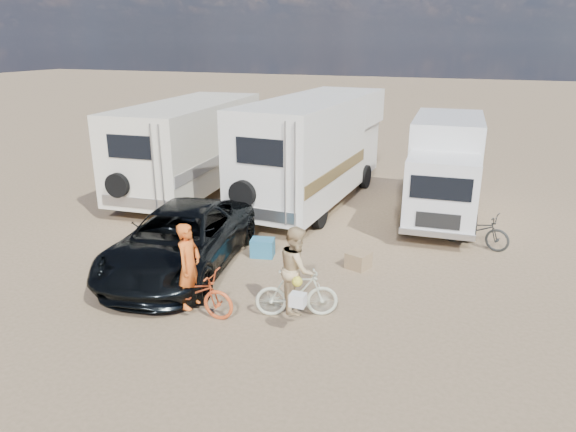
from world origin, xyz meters
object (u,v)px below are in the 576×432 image
at_px(box_truck, 444,171).
at_px(crate, 358,260).
at_px(dark_suv, 180,240).
at_px(rv_left, 189,149).
at_px(bike_parked, 475,229).
at_px(bike_man, 191,292).
at_px(cooler, 263,248).
at_px(rider_man, 189,274).
at_px(rider_woman, 297,277).
at_px(bike_woman, 297,293).
at_px(rv_main, 314,151).

relative_size(box_truck, crate, 11.41).
height_order(dark_suv, crate, dark_suv).
distance_m(rv_left, bike_parked, 9.87).
distance_m(bike_man, cooler, 3.23).
bearing_deg(rider_man, rv_left, 29.36).
bearing_deg(dark_suv, box_truck, 39.06).
bearing_deg(rv_left, rider_woman, -51.15).
bearing_deg(bike_man, rv_left, 29.36).
height_order(rv_left, rider_woman, rv_left).
xyz_separation_m(bike_woman, cooler, (-1.83, 2.55, -0.26)).
xyz_separation_m(bike_man, cooler, (0.16, 3.22, -0.26)).
bearing_deg(rider_woman, box_truck, -37.60).
distance_m(bike_man, bike_woman, 2.11).
bearing_deg(rv_left, bike_parked, -14.71).
relative_size(rv_left, bike_parked, 3.93).
relative_size(rv_main, rv_left, 1.10).
height_order(bike_woman, bike_parked, bike_woman).
bearing_deg(rider_man, crate, -38.89).
xyz_separation_m(box_truck, bike_woman, (-2.10, -7.20, -1.01)).
bearing_deg(rider_man, rider_woman, -72.75).
xyz_separation_m(bike_parked, crate, (-2.54, -2.45, -0.28)).
relative_size(rv_main, bike_parked, 4.33).
relative_size(rv_left, bike_man, 3.87).
xyz_separation_m(rider_woman, bike_parked, (3.15, 5.16, -0.37)).
height_order(bike_man, bike_woman, bike_woman).
bearing_deg(box_truck, bike_man, -120.50).
relative_size(dark_suv, bike_parked, 2.90).
distance_m(rider_woman, crate, 2.85).
bearing_deg(rider_woman, crate, -34.02).
xyz_separation_m(rv_left, bike_man, (4.49, -7.60, -1.11)).
distance_m(box_truck, bike_woman, 7.57).
relative_size(bike_woman, rider_woman, 0.97).
height_order(bike_parked, crate, bike_parked).
relative_size(rv_left, cooler, 12.45).
xyz_separation_m(rider_woman, cooler, (-1.83, 2.55, -0.62)).
distance_m(dark_suv, bike_parked, 7.63).
bearing_deg(bike_parked, crate, 150.38).
xyz_separation_m(rv_main, bike_woman, (2.10, -7.52, -1.24)).
bearing_deg(bike_man, rider_man, -0.00).
distance_m(dark_suv, crate, 4.28).
bearing_deg(rv_main, dark_suv, -97.91).
bearing_deg(rv_main, crate, -57.41).
bearing_deg(cooler, bike_woman, -66.34).
relative_size(rv_main, crate, 16.06).
distance_m(box_truck, bike_man, 8.93).
xyz_separation_m(dark_suv, cooler, (1.52, 1.38, -0.51)).
distance_m(rider_man, cooler, 3.28).
distance_m(bike_man, crate, 4.28).
bearing_deg(cooler, box_truck, 37.72).
distance_m(dark_suv, cooler, 2.11).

